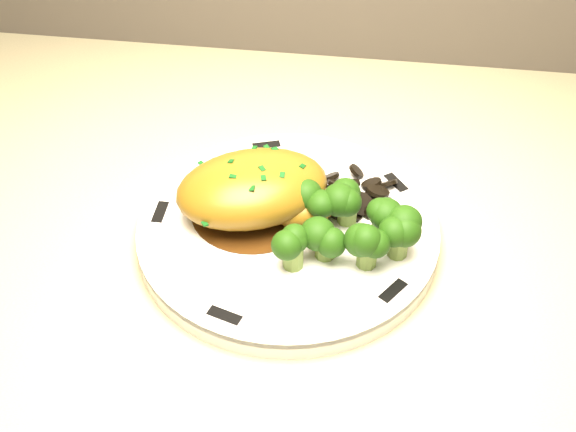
# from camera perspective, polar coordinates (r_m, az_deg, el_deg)

# --- Properties ---
(plate) EXTENTS (0.28, 0.28, 0.02)m
(plate) POSITION_cam_1_polar(r_m,az_deg,el_deg) (0.68, 0.00, -1.20)
(plate) COLOR white
(plate) RESTS_ON counter
(rim_accent_0) EXTENTS (0.03, 0.03, 0.00)m
(rim_accent_0) POSITION_cam_1_polar(r_m,az_deg,el_deg) (0.72, 8.52, 2.62)
(rim_accent_0) COLOR black
(rim_accent_0) RESTS_ON plate
(rim_accent_1) EXTENTS (0.03, 0.02, 0.00)m
(rim_accent_1) POSITION_cam_1_polar(r_m,az_deg,el_deg) (0.76, -1.72, 5.60)
(rim_accent_1) COLOR black
(rim_accent_1) RESTS_ON plate
(rim_accent_2) EXTENTS (0.01, 0.03, 0.00)m
(rim_accent_2) POSITION_cam_1_polar(r_m,az_deg,el_deg) (0.69, -10.06, 0.30)
(rim_accent_2) COLOR black
(rim_accent_2) RESTS_ON plate
(rim_accent_3) EXTENTS (0.03, 0.02, 0.00)m
(rim_accent_3) POSITION_cam_1_polar(r_m,az_deg,el_deg) (0.60, -5.04, -7.85)
(rim_accent_3) COLOR black
(rim_accent_3) RESTS_ON plate
(rim_accent_4) EXTENTS (0.03, 0.03, 0.00)m
(rim_accent_4) POSITION_cam_1_polar(r_m,az_deg,el_deg) (0.62, 8.30, -5.88)
(rim_accent_4) COLOR black
(rim_accent_4) RESTS_ON plate
(gravy_pool) EXTENTS (0.12, 0.12, 0.00)m
(gravy_pool) POSITION_cam_1_polar(r_m,az_deg,el_deg) (0.68, -2.75, 0.46)
(gravy_pool) COLOR #3E210B
(gravy_pool) RESTS_ON plate
(chicken_breast) EXTENTS (0.17, 0.15, 0.06)m
(chicken_breast) POSITION_cam_1_polar(r_m,az_deg,el_deg) (0.66, -2.37, 2.06)
(chicken_breast) COLOR #8B6218
(chicken_breast) RESTS_ON plate
(mushroom_pile) EXTENTS (0.09, 0.07, 0.03)m
(mushroom_pile) POSITION_cam_1_polar(r_m,az_deg,el_deg) (0.69, 3.92, 1.78)
(mushroom_pile) COLOR black
(mushroom_pile) RESTS_ON plate
(broccoli_florets) EXTENTS (0.12, 0.09, 0.04)m
(broccoli_florets) POSITION_cam_1_polar(r_m,az_deg,el_deg) (0.63, 4.68, -0.87)
(broccoli_florets) COLOR olive
(broccoli_florets) RESTS_ON plate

